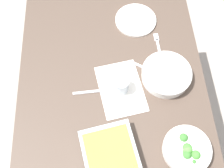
{
  "coord_description": "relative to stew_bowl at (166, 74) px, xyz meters",
  "views": [
    {
      "loc": [
        0.56,
        -0.03,
        1.91
      ],
      "look_at": [
        0.0,
        0.0,
        0.74
      ],
      "focal_mm": 43.39,
      "sensor_mm": 36.0,
      "label": 1
    }
  ],
  "objects": [
    {
      "name": "fork_on_table",
      "position": [
        -0.18,
        -0.01,
        -0.03
      ],
      "size": [
        0.18,
        0.03,
        0.01
      ],
      "color": "silver",
      "rests_on": "dining_table"
    },
    {
      "name": "baking_dish",
      "position": [
        0.39,
        -0.28,
        0.0
      ],
      "size": [
        0.34,
        0.27,
        0.06
      ],
      "color": "silver",
      "rests_on": "dining_table"
    },
    {
      "name": "ground_plane",
      "position": [
        0.02,
        -0.26,
        -0.77
      ],
      "size": [
        6.0,
        6.0,
        0.0
      ],
      "primitive_type": "plane",
      "color": "#9E9389"
    },
    {
      "name": "drink_cup",
      "position": [
        0.05,
        -0.22,
        0.01
      ],
      "size": [
        0.07,
        0.07,
        0.08
      ],
      "color": "#B2BCC6",
      "rests_on": "dining_table"
    },
    {
      "name": "spoon_by_broccoli",
      "position": [
        0.32,
        0.01,
        -0.03
      ],
      "size": [
        0.16,
        0.1,
        0.01
      ],
      "color": "silver",
      "rests_on": "dining_table"
    },
    {
      "name": "spoon_spare",
      "position": [
        0.06,
        -0.33,
        -0.03
      ],
      "size": [
        0.03,
        0.18,
        0.01
      ],
      "color": "silver",
      "rests_on": "dining_table"
    },
    {
      "name": "spoon_by_stew",
      "position": [
        -0.04,
        -0.07,
        -0.03
      ],
      "size": [
        0.11,
        0.16,
        0.01
      ],
      "color": "silver",
      "rests_on": "dining_table"
    },
    {
      "name": "placemat",
      "position": [
        0.05,
        -0.22,
        -0.03
      ],
      "size": [
        0.31,
        0.25,
        0.0
      ],
      "primitive_type": "cube",
      "rotation": [
        0.0,
        0.0,
        0.18
      ],
      "color": "silver",
      "rests_on": "dining_table"
    },
    {
      "name": "broccoli_bowl",
      "position": [
        0.36,
        0.03,
        -0.0
      ],
      "size": [
        0.21,
        0.21,
        0.07
      ],
      "color": "white",
      "rests_on": "dining_table"
    },
    {
      "name": "side_plate",
      "position": [
        -0.35,
        -0.11,
        -0.03
      ],
      "size": [
        0.22,
        0.22,
        0.01
      ],
      "primitive_type": "cylinder",
      "color": "white",
      "rests_on": "dining_table"
    },
    {
      "name": "dining_table",
      "position": [
        0.02,
        -0.26,
        -0.12
      ],
      "size": [
        1.2,
        0.9,
        0.74
      ],
      "color": "#4C3D33",
      "rests_on": "ground_plane"
    },
    {
      "name": "stew_bowl",
      "position": [
        0.0,
        0.0,
        0.0
      ],
      "size": [
        0.24,
        0.24,
        0.06
      ],
      "color": "white",
      "rests_on": "dining_table"
    }
  ]
}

